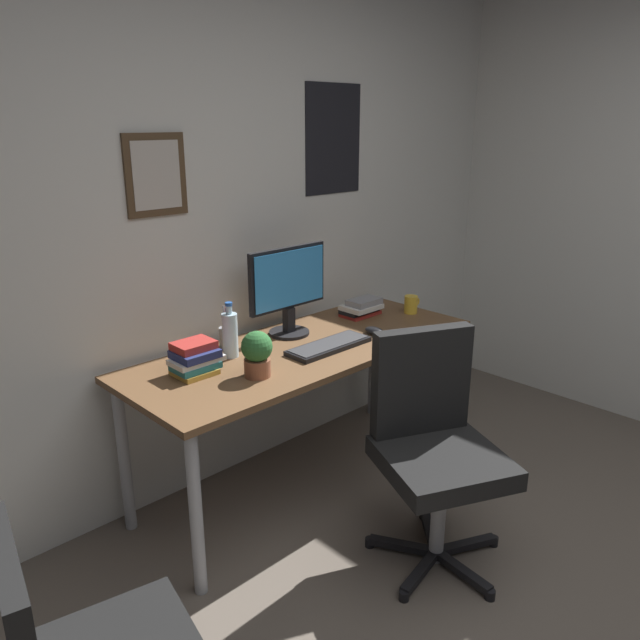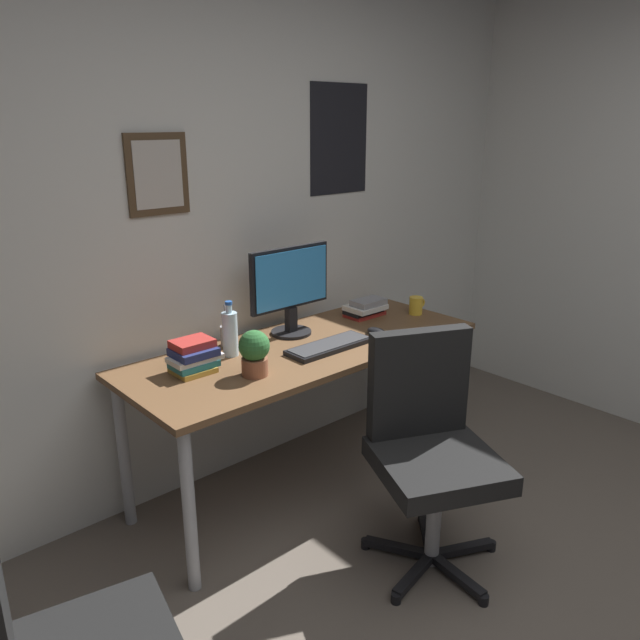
% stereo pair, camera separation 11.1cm
% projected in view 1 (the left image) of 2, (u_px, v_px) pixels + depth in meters
% --- Properties ---
extents(wall_back, '(4.40, 0.10, 2.60)m').
position_uv_depth(wall_back, '(210.00, 219.00, 2.88)').
color(wall_back, silver).
rests_on(wall_back, ground_plane).
extents(desk, '(1.75, 0.67, 0.73)m').
position_uv_depth(desk, '(305.00, 361.00, 2.93)').
color(desk, brown).
rests_on(desk, ground_plane).
extents(office_chair, '(0.61, 0.61, 0.95)m').
position_uv_depth(office_chair, '(433.00, 438.00, 2.49)').
color(office_chair, black).
rests_on(office_chair, ground_plane).
extents(monitor, '(0.46, 0.20, 0.43)m').
position_uv_depth(monitor, '(288.00, 287.00, 2.99)').
color(monitor, black).
rests_on(monitor, desk).
extents(keyboard, '(0.43, 0.15, 0.03)m').
position_uv_depth(keyboard, '(329.00, 346.00, 2.87)').
color(keyboard, black).
rests_on(keyboard, desk).
extents(computer_mouse, '(0.06, 0.11, 0.04)m').
position_uv_depth(computer_mouse, '(374.00, 331.00, 3.06)').
color(computer_mouse, black).
rests_on(computer_mouse, desk).
extents(water_bottle, '(0.07, 0.07, 0.25)m').
position_uv_depth(water_bottle, '(230.00, 334.00, 2.74)').
color(water_bottle, silver).
rests_on(water_bottle, desk).
extents(coffee_mug_near, '(0.11, 0.07, 0.10)m').
position_uv_depth(coffee_mug_near, '(411.00, 304.00, 3.39)').
color(coffee_mug_near, yellow).
rests_on(coffee_mug_near, desk).
extents(potted_plant, '(0.13, 0.13, 0.19)m').
position_uv_depth(potted_plant, '(257.00, 352.00, 2.53)').
color(potted_plant, brown).
rests_on(potted_plant, desk).
extents(pen_cup, '(0.07, 0.07, 0.20)m').
position_uv_depth(pen_cup, '(227.00, 336.00, 2.88)').
color(pen_cup, '#9EA0A5').
rests_on(pen_cup, desk).
extents(book_stack_left, '(0.21, 0.16, 0.14)m').
position_uv_depth(book_stack_left, '(195.00, 358.00, 2.57)').
color(book_stack_left, gold).
rests_on(book_stack_left, desk).
extents(book_stack_right, '(0.22, 0.15, 0.10)m').
position_uv_depth(book_stack_right, '(361.00, 308.00, 3.34)').
color(book_stack_right, '#B22D28').
rests_on(book_stack_right, desk).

